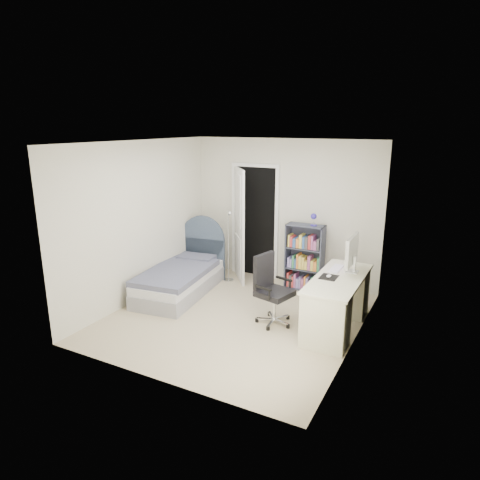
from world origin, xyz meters
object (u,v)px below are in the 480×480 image
at_px(bed, 182,277).
at_px(desk, 338,301).
at_px(nightstand, 209,252).
at_px(office_chair, 270,286).
at_px(floor_lamp, 229,253).
at_px(bookcase, 305,260).

bearing_deg(bed, desk, -2.46).
xyz_separation_m(nightstand, desk, (2.85, -1.29, 0.06)).
bearing_deg(office_chair, nightstand, 141.97).
relative_size(desk, office_chair, 1.55).
bearing_deg(office_chair, bed, 168.89).
distance_m(floor_lamp, desk, 2.39).
distance_m(bed, floor_lamp, 0.96).
bearing_deg(nightstand, desk, -24.39).
xyz_separation_m(floor_lamp, office_chair, (1.30, -1.15, 0.02)).
relative_size(floor_lamp, office_chair, 1.30).
xyz_separation_m(bookcase, desk, (0.88, -1.18, -0.11)).
bearing_deg(nightstand, floor_lamp, -29.71).
xyz_separation_m(bed, nightstand, (-0.19, 1.18, 0.09)).
bearing_deg(desk, nightstand, 155.61).
bearing_deg(office_chair, floor_lamp, 138.44).
relative_size(bed, floor_lamp, 1.51).
relative_size(nightstand, floor_lamp, 0.41).
distance_m(bed, office_chair, 1.81).
height_order(bed, bookcase, bookcase).
bearing_deg(floor_lamp, bookcase, 11.19).
bearing_deg(nightstand, bed, -80.76).
distance_m(bed, bookcase, 2.08).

